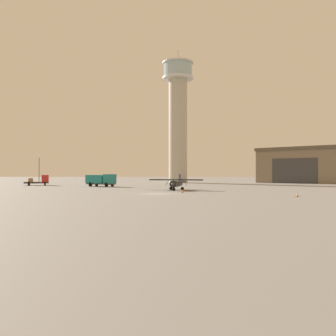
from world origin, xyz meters
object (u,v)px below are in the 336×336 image
Objects in this scene: airplane_black at (177,183)px; light_post_east at (39,167)px; traffic_cone_near_right at (182,191)px; traffic_cone_near_left at (297,195)px; truck_flatbed_red at (40,180)px; control_tower at (178,113)px; truck_box_teal at (101,180)px.

light_post_east reaches higher than airplane_black.
traffic_cone_near_left is at bearing -30.22° from traffic_cone_near_right.
truck_flatbed_red is at bearing 140.68° from traffic_cone_near_left.
light_post_east is 84.05m from traffic_cone_near_left.
light_post_east reaches higher than traffic_cone_near_right.
control_tower is at bearing 3.91° from light_post_east.
traffic_cone_near_left is at bearing -56.95° from truck_flatbed_red.
truck_box_teal is (-16.96, 15.72, 0.24)m from airplane_black.
light_post_east is 14.67× the size of traffic_cone_near_right.
light_post_east is at bearing -123.89° from airplane_black.
traffic_cone_near_left is 1.00× the size of traffic_cone_near_right.
truck_flatbed_red is at bearing -145.36° from control_tower.
control_tower is 46.84m from truck_flatbed_red.
truck_flatbed_red is 63.48m from traffic_cone_near_left.
light_post_east reaches higher than truck_box_teal.
control_tower reaches higher than truck_flatbed_red.
traffic_cone_near_left is at bearing 54.61° from airplane_black.
truck_box_teal is at bearing -120.33° from airplane_black.
truck_box_teal is 1.17× the size of truck_flatbed_red.
light_post_east is 67.77m from traffic_cone_near_right.
airplane_black is 60.71m from light_post_east.
airplane_black is 40.56m from truck_flatbed_red.
airplane_black is at bearing 132.12° from traffic_cone_near_left.
light_post_east is at bearing 94.10° from truck_flatbed_red.
truck_box_teal is at bearing 134.64° from traffic_cone_near_left.
airplane_black reaches higher than truck_box_teal.
truck_flatbed_red reaches higher than traffic_cone_near_left.
traffic_cone_near_left is (15.64, -17.30, -1.07)m from airplane_black.
control_tower reaches higher than light_post_east.
control_tower is 69.21m from traffic_cone_near_left.
control_tower is 6.79× the size of truck_flatbed_red.
traffic_cone_near_left is at bearing -19.27° from truck_box_teal.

